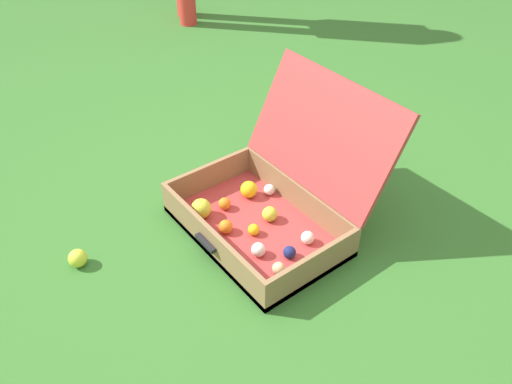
# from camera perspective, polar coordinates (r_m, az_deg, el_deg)

# --- Properties ---
(ground_plane) EXTENTS (16.00, 16.00, 0.00)m
(ground_plane) POSITION_cam_1_polar(r_m,az_deg,el_deg) (2.08, -0.06, -2.98)
(ground_plane) COLOR #336B28
(open_suitcase) EXTENTS (0.66, 0.67, 0.53)m
(open_suitcase) POSITION_cam_1_polar(r_m,az_deg,el_deg) (1.99, 1.91, -0.69)
(open_suitcase) COLOR #B23838
(open_suitcase) RESTS_ON ground
(stray_ball_on_grass) EXTENTS (0.07, 0.07, 0.07)m
(stray_ball_on_grass) POSITION_cam_1_polar(r_m,az_deg,el_deg) (1.98, -19.06, -6.91)
(stray_ball_on_grass) COLOR #CCDB38
(stray_ball_on_grass) RESTS_ON ground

